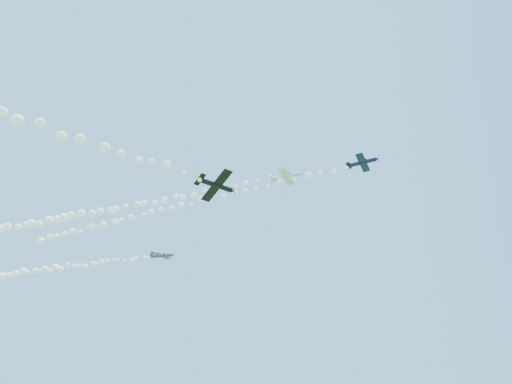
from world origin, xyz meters
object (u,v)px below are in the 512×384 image
(plane_grey, at_px, (162,256))
(plane_black, at_px, (216,185))
(plane_white, at_px, (286,177))
(plane_navy, at_px, (363,162))

(plane_grey, distance_m, plane_black, 44.12)
(plane_white, relative_size, plane_black, 1.15)
(plane_navy, height_order, plane_black, plane_navy)
(plane_grey, bearing_deg, plane_black, -51.87)
(plane_navy, relative_size, plane_black, 0.99)
(plane_black, bearing_deg, plane_navy, -19.87)
(plane_grey, bearing_deg, plane_navy, -22.04)
(plane_white, distance_m, plane_black, 26.06)
(plane_white, xyz_separation_m, plane_navy, (16.37, -6.22, -3.79))
(plane_white, bearing_deg, plane_black, -105.66)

